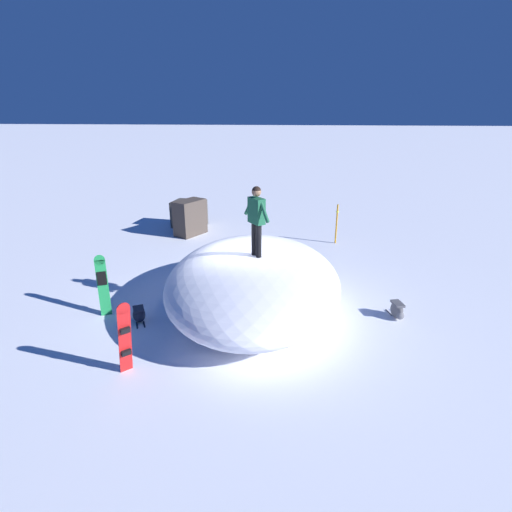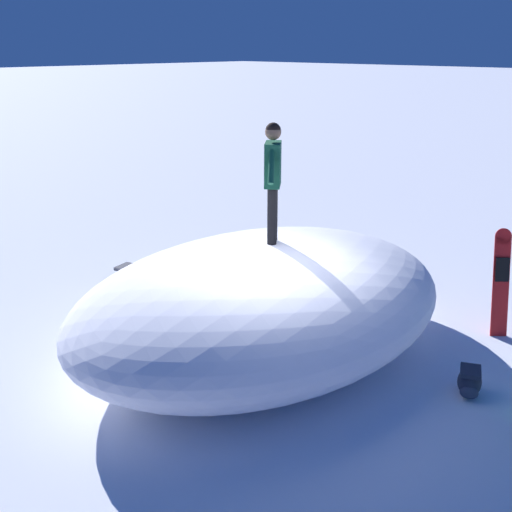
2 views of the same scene
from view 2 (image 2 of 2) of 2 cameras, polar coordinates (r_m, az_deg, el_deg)
ground at (r=9.25m, az=1.69°, el=-10.29°), size 240.00×240.00×0.00m
snow_mound at (r=9.46m, az=0.68°, el=-4.03°), size 4.77×6.50×1.65m
snowboarder_standing at (r=9.21m, az=1.52°, el=7.57°), size 0.72×0.87×1.75m
snowboard_primary_upright at (r=10.82m, az=21.07°, el=-2.07°), size 0.43×0.43×1.71m
backpack_near at (r=12.47m, az=-11.56°, el=-1.71°), size 0.38×0.71×0.44m
backpack_far at (r=9.05m, az=18.57°, el=-10.62°), size 0.50×0.67×0.38m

